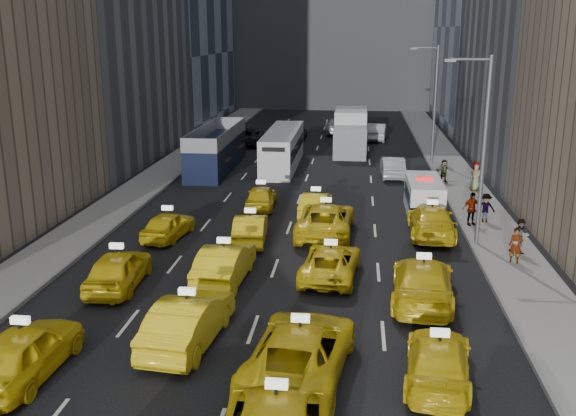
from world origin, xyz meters
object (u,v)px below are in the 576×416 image
(double_decker, at_px, (217,149))
(box_truck, at_px, (350,132))
(pedestrian_0, at_px, (516,246))
(nypd_van, at_px, (424,197))
(city_bus, at_px, (283,149))

(double_decker, xyz_separation_m, box_truck, (9.82, 8.07, 0.19))
(double_decker, bearing_deg, pedestrian_0, -43.75)
(nypd_van, height_order, city_bus, city_bus)
(city_bus, relative_size, pedestrian_0, 6.81)
(nypd_van, distance_m, pedestrian_0, 8.80)
(nypd_van, height_order, pedestrian_0, nypd_van)
(nypd_van, xyz_separation_m, double_decker, (-14.22, 10.53, 0.62))
(double_decker, distance_m, city_bus, 5.01)
(nypd_van, bearing_deg, double_decker, 138.20)
(pedestrian_0, bearing_deg, box_truck, 123.62)
(double_decker, relative_size, box_truck, 1.37)
(nypd_van, distance_m, box_truck, 19.14)
(nypd_van, distance_m, city_bus, 15.30)
(nypd_van, bearing_deg, city_bus, 122.87)
(double_decker, bearing_deg, city_bus, 20.77)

